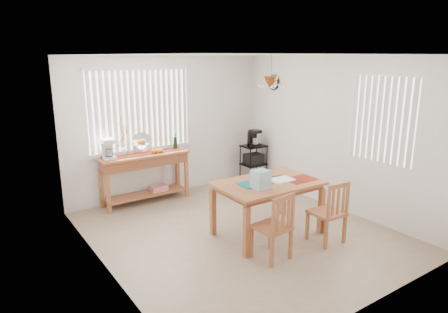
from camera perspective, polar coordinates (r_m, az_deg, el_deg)
ground at (r=6.15m, az=2.18°, el=-10.76°), size 4.00×4.50×0.01m
room_shell at (r=5.66m, az=2.27°, el=5.08°), size 4.20×4.70×2.70m
sideboard at (r=7.27m, az=-11.18°, el=-1.34°), size 1.59×0.45×0.90m
sideboard_items at (r=7.10m, az=-13.32°, el=1.21°), size 1.51×0.38×0.69m
wire_cart at (r=8.31m, az=4.23°, el=-0.55°), size 0.47×0.38×0.80m
cart_items at (r=8.21m, az=4.25°, el=2.65°), size 0.19×0.23×0.33m
dining_table at (r=5.87m, az=6.29°, el=-4.51°), size 1.53×1.00×0.81m
table_items at (r=5.63m, az=6.01°, el=-3.31°), size 1.15×0.56×0.26m
chair_left at (r=5.25m, az=7.13°, el=-9.97°), size 0.46×0.46×0.91m
chair_right at (r=5.84m, az=14.76°, el=-7.76°), size 0.44×0.44×0.92m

